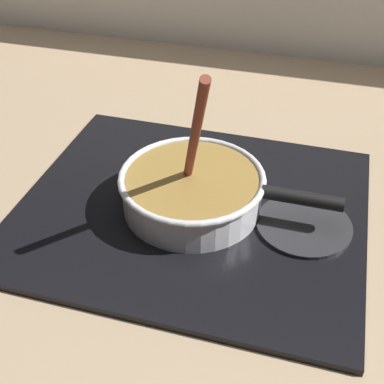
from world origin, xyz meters
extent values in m
cube|color=#9E8466|center=(0.00, 0.00, -0.02)|extent=(2.40, 1.60, 0.04)
cube|color=black|center=(0.11, 0.10, 0.01)|extent=(0.56, 0.48, 0.01)
torus|color=#592D0C|center=(0.11, 0.10, 0.02)|extent=(0.17, 0.17, 0.01)
cylinder|color=#262628|center=(0.29, 0.10, 0.01)|extent=(0.15, 0.15, 0.01)
cylinder|color=silver|center=(0.11, 0.10, 0.04)|extent=(0.22, 0.22, 0.06)
cylinder|color=olive|center=(0.11, 0.10, 0.05)|extent=(0.21, 0.21, 0.05)
torus|color=silver|center=(0.11, 0.10, 0.07)|extent=(0.24, 0.24, 0.01)
cylinder|color=black|center=(0.28, 0.10, 0.07)|extent=(0.12, 0.02, 0.02)
cylinder|color=#E5CC7A|center=(0.13, 0.10, 0.06)|extent=(0.03, 0.03, 0.01)
cylinder|color=#EDD88C|center=(0.04, 0.06, 0.06)|extent=(0.03, 0.03, 0.01)
cylinder|color=#EDD88C|center=(0.06, 0.02, 0.06)|extent=(0.03, 0.03, 0.01)
cylinder|color=beige|center=(0.14, 0.06, 0.06)|extent=(0.04, 0.04, 0.01)
cylinder|color=maroon|center=(0.12, 0.05, 0.18)|extent=(0.08, 0.14, 0.25)
cube|color=brown|center=(0.09, 0.11, 0.06)|extent=(0.04, 0.05, 0.01)
camera|label=1|loc=(0.29, -0.54, 0.55)|focal=48.31mm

